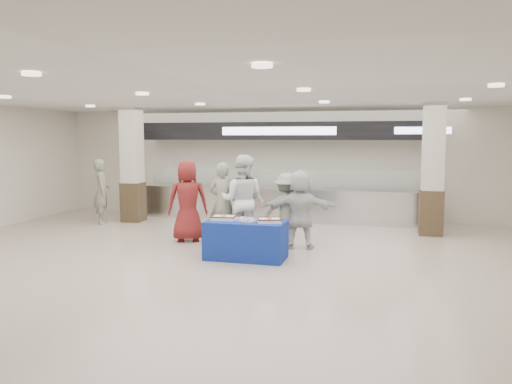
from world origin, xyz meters
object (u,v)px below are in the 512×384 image
(soldier_a, at_px, (223,203))
(soldier_bg, at_px, (102,191))
(sheet_cake_right, at_px, (269,220))
(display_table, at_px, (246,240))
(civilian_white, at_px, (300,209))
(civilian_maroon, at_px, (188,201))
(sheet_cake_left, at_px, (224,217))
(cupcake_tray, at_px, (246,220))
(chef_short, at_px, (244,204))
(chef_tall, at_px, (242,201))
(soldier_b, at_px, (287,210))

(soldier_a, bearing_deg, soldier_bg, -16.21)
(sheet_cake_right, bearing_deg, display_table, 176.43)
(civilian_white, bearing_deg, civilian_maroon, -11.77)
(civilian_white, bearing_deg, display_table, 44.34)
(civilian_maroon, bearing_deg, soldier_bg, -49.42)
(sheet_cake_left, xyz_separation_m, cupcake_tray, (0.47, -0.07, -0.02))
(chef_short, bearing_deg, chef_tall, 111.46)
(chef_tall, relative_size, soldier_b, 1.25)
(display_table, distance_m, chef_tall, 1.36)
(cupcake_tray, bearing_deg, sheet_cake_left, 171.03)
(civilian_maroon, height_order, soldier_a, civilian_maroon)
(civilian_maroon, distance_m, chef_short, 1.31)
(sheet_cake_right, xyz_separation_m, civilian_maroon, (-2.21, 1.32, 0.14))
(soldier_a, xyz_separation_m, soldier_b, (1.45, 0.03, -0.11))
(civilian_maroon, relative_size, chef_tall, 0.93)
(sheet_cake_right, height_order, civilian_white, civilian_white)
(civilian_maroon, xyz_separation_m, soldier_bg, (-3.19, 1.62, -0.04))
(display_table, bearing_deg, chef_tall, 109.98)
(soldier_b, bearing_deg, soldier_bg, -26.52)
(soldier_bg, bearing_deg, soldier_b, -135.95)
(civilian_white, bearing_deg, soldier_b, -35.65)
(soldier_bg, bearing_deg, civilian_white, -136.55)
(soldier_a, bearing_deg, sheet_cake_right, 140.58)
(cupcake_tray, xyz_separation_m, civilian_white, (0.86, 1.24, 0.06))
(cupcake_tray, xyz_separation_m, soldier_bg, (-4.93, 2.95, 0.11))
(soldier_a, bearing_deg, chef_short, -174.59)
(soldier_b, bearing_deg, chef_tall, 1.84)
(sheet_cake_right, relative_size, civilian_white, 0.31)
(display_table, height_order, sheet_cake_right, sheet_cake_right)
(display_table, height_order, soldier_bg, soldier_bg)
(chef_short, distance_m, soldier_bg, 4.78)
(sheet_cake_left, relative_size, cupcake_tray, 1.03)
(chef_short, height_order, soldier_bg, chef_short)
(soldier_b, distance_m, soldier_bg, 5.69)
(soldier_a, relative_size, soldier_b, 1.14)
(display_table, bearing_deg, soldier_bg, 150.30)
(soldier_b, bearing_deg, civilian_white, 143.34)
(soldier_a, bearing_deg, chef_tall, 165.26)
(sheet_cake_right, bearing_deg, soldier_bg, 151.42)
(cupcake_tray, distance_m, soldier_b, 1.49)
(sheet_cake_right, relative_size, cupcake_tray, 1.09)
(display_table, distance_m, cupcake_tray, 0.41)
(soldier_b, height_order, civilian_white, civilian_white)
(civilian_maroon, bearing_deg, soldier_b, 158.97)
(display_table, relative_size, civilian_maroon, 0.83)
(soldier_bg, bearing_deg, sheet_cake_left, -152.85)
(chef_tall, xyz_separation_m, soldier_bg, (-4.53, 1.77, -0.11))
(display_table, bearing_deg, soldier_b, 68.89)
(chef_tall, distance_m, soldier_b, 0.99)
(cupcake_tray, bearing_deg, sheet_cake_right, 0.86)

